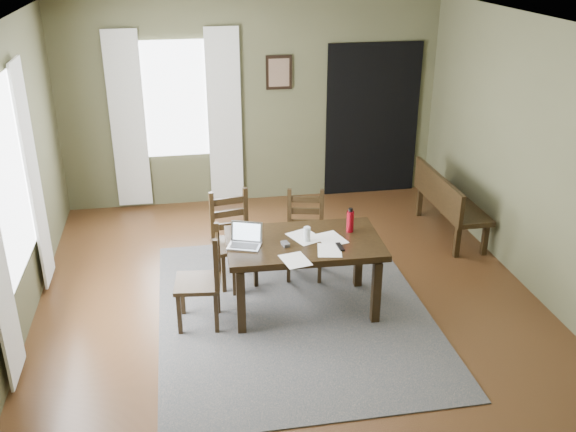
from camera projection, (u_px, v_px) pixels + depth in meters
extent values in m
cube|color=#492C16|center=(293.00, 312.00, 6.31)|extent=(5.00, 6.00, 0.01)
cube|color=brown|center=(252.00, 103.00, 8.46)|extent=(5.00, 0.02, 2.70)
cube|color=brown|center=(408.00, 406.00, 3.06)|extent=(5.00, 0.02, 2.70)
cube|color=brown|center=(0.00, 202.00, 5.36)|extent=(0.02, 6.00, 2.70)
cube|color=brown|center=(549.00, 167.00, 6.15)|extent=(0.02, 6.00, 2.70)
cube|color=white|center=(294.00, 29.00, 5.21)|extent=(5.00, 6.00, 0.02)
cube|color=#424242|center=(293.00, 311.00, 6.30)|extent=(2.60, 3.20, 0.01)
cube|color=black|center=(304.00, 243.00, 6.09)|extent=(1.49, 0.92, 0.06)
cube|color=black|center=(304.00, 248.00, 6.11)|extent=(1.33, 0.76, 0.05)
cube|color=black|center=(241.00, 302.00, 5.85)|extent=(0.08, 0.08, 0.63)
cube|color=black|center=(236.00, 267.00, 6.47)|extent=(0.08, 0.08, 0.63)
cube|color=black|center=(376.00, 292.00, 6.02)|extent=(0.08, 0.08, 0.63)
cube|color=black|center=(358.00, 258.00, 6.64)|extent=(0.08, 0.08, 0.63)
cube|color=black|center=(198.00, 283.00, 5.94)|extent=(0.46, 0.46, 0.04)
cube|color=black|center=(183.00, 295.00, 6.18)|extent=(0.04, 0.04, 0.41)
cube|color=black|center=(218.00, 294.00, 6.20)|extent=(0.04, 0.04, 0.41)
cube|color=black|center=(179.00, 314.00, 5.87)|extent=(0.04, 0.04, 0.41)
cube|color=black|center=(216.00, 313.00, 5.89)|extent=(0.04, 0.04, 0.41)
cube|color=black|center=(218.00, 248.00, 6.01)|extent=(0.05, 0.05, 0.52)
cube|color=black|center=(216.00, 266.00, 5.68)|extent=(0.05, 0.05, 0.52)
cube|color=black|center=(218.00, 270.00, 5.90)|extent=(0.06, 0.31, 0.07)
cube|color=black|center=(217.00, 257.00, 5.84)|extent=(0.06, 0.31, 0.07)
cube|color=black|center=(216.00, 243.00, 5.79)|extent=(0.06, 0.31, 0.07)
cube|color=black|center=(235.00, 244.00, 6.66)|extent=(0.49, 0.49, 0.04)
cube|color=black|center=(224.00, 274.00, 6.56)|extent=(0.05, 0.05, 0.41)
cube|color=black|center=(216.00, 259.00, 6.85)|extent=(0.05, 0.05, 0.41)
cube|color=black|center=(256.00, 268.00, 6.66)|extent=(0.05, 0.05, 0.41)
cube|color=black|center=(246.00, 254.00, 6.96)|extent=(0.05, 0.05, 0.41)
cube|color=black|center=(212.00, 216.00, 6.66)|extent=(0.05, 0.05, 0.52)
cube|color=black|center=(246.00, 211.00, 6.77)|extent=(0.05, 0.05, 0.52)
cube|color=black|center=(229.00, 226.00, 6.78)|extent=(0.31, 0.08, 0.07)
cube|color=black|center=(229.00, 213.00, 6.72)|extent=(0.31, 0.08, 0.07)
cube|color=black|center=(228.00, 201.00, 6.66)|extent=(0.31, 0.08, 0.07)
cube|color=black|center=(305.00, 240.00, 6.80)|extent=(0.48, 0.48, 0.04)
cube|color=black|center=(289.00, 265.00, 6.75)|extent=(0.05, 0.05, 0.39)
cube|color=black|center=(290.00, 251.00, 7.04)|extent=(0.05, 0.05, 0.39)
cube|color=black|center=(320.00, 266.00, 6.73)|extent=(0.05, 0.05, 0.39)
cube|color=black|center=(320.00, 252.00, 7.03)|extent=(0.05, 0.05, 0.39)
cube|color=black|center=(289.00, 211.00, 6.87)|extent=(0.05, 0.05, 0.50)
cube|color=black|center=(322.00, 211.00, 6.85)|extent=(0.05, 0.05, 0.50)
cube|color=black|center=(305.00, 222.00, 6.92)|extent=(0.30, 0.09, 0.07)
cube|color=black|center=(306.00, 211.00, 6.86)|extent=(0.30, 0.09, 0.07)
cube|color=black|center=(306.00, 199.00, 6.81)|extent=(0.30, 0.09, 0.07)
cube|color=black|center=(452.00, 202.00, 7.77)|extent=(0.45, 1.39, 0.06)
cube|color=black|center=(485.00, 239.00, 7.35)|extent=(0.06, 0.06, 0.39)
cube|color=black|center=(457.00, 241.00, 7.30)|extent=(0.06, 0.06, 0.39)
cube|color=black|center=(444.00, 200.00, 8.42)|extent=(0.06, 0.06, 0.39)
cube|color=black|center=(420.00, 202.00, 8.37)|extent=(0.06, 0.06, 0.39)
cube|color=black|center=(438.00, 188.00, 7.66)|extent=(0.05, 1.39, 0.34)
cube|color=#B7B7BC|center=(244.00, 246.00, 5.94)|extent=(0.35, 0.29, 0.01)
cube|color=#B7B7BC|center=(247.00, 232.00, 6.00)|extent=(0.30, 0.15, 0.19)
cube|color=silver|center=(247.00, 232.00, 5.99)|extent=(0.26, 0.12, 0.16)
cube|color=#3F3F42|center=(244.00, 246.00, 5.93)|extent=(0.28, 0.20, 0.00)
cube|color=#3F3F42|center=(285.00, 244.00, 5.96)|extent=(0.08, 0.11, 0.03)
cube|color=black|center=(340.00, 247.00, 5.93)|extent=(0.05, 0.16, 0.02)
cylinder|color=silver|center=(307.00, 234.00, 6.03)|extent=(0.09, 0.09, 0.14)
cylinder|color=#B40D1E|center=(350.00, 222.00, 6.21)|extent=(0.09, 0.09, 0.21)
cylinder|color=black|center=(351.00, 210.00, 6.16)|extent=(0.05, 0.05, 0.03)
cube|color=white|center=(330.00, 250.00, 5.88)|extent=(0.27, 0.32, 0.00)
cube|color=white|center=(305.00, 237.00, 6.14)|extent=(0.35, 0.39, 0.00)
cube|color=white|center=(331.00, 239.00, 6.10)|extent=(0.31, 0.36, 0.00)
cube|color=white|center=(295.00, 260.00, 5.70)|extent=(0.28, 0.33, 0.00)
cube|color=white|center=(7.00, 182.00, 5.50)|extent=(0.01, 1.30, 1.70)
cube|color=white|center=(175.00, 99.00, 8.23)|extent=(1.00, 0.01, 1.50)
cube|color=silver|center=(33.00, 177.00, 6.35)|extent=(0.03, 0.48, 2.30)
cube|color=silver|center=(128.00, 121.00, 8.21)|extent=(0.44, 0.03, 2.30)
cube|color=silver|center=(225.00, 117.00, 8.40)|extent=(0.44, 0.03, 2.30)
cube|color=black|center=(279.00, 72.00, 8.32)|extent=(0.34, 0.03, 0.44)
cube|color=brown|center=(279.00, 73.00, 8.31)|extent=(0.27, 0.01, 0.36)
cube|color=black|center=(372.00, 120.00, 8.81)|extent=(1.30, 0.03, 2.10)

